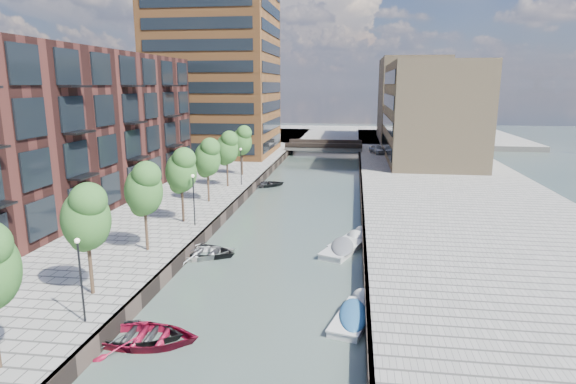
% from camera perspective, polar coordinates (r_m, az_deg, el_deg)
% --- Properties ---
extents(water, '(300.00, 300.00, 0.00)m').
position_cam_1_polar(water, '(52.95, 2.08, -0.41)').
color(water, '#38473F').
rests_on(water, ground).
extents(quay_left, '(60.00, 140.00, 1.00)m').
position_cam_1_polar(quay_left, '(66.79, -30.34, 1.02)').
color(quay_left, gray).
rests_on(quay_left, ground).
extents(quay_right, '(20.00, 140.00, 1.00)m').
position_cam_1_polar(quay_right, '(53.69, 19.33, -0.40)').
color(quay_right, gray).
rests_on(quay_right, ground).
extents(quay_wall_left, '(0.25, 140.00, 1.00)m').
position_cam_1_polar(quay_wall_left, '(53.78, -4.39, 0.31)').
color(quay_wall_left, '#332823').
rests_on(quay_wall_left, ground).
extents(quay_wall_right, '(0.25, 140.00, 1.00)m').
position_cam_1_polar(quay_wall_right, '(52.60, 8.71, -0.08)').
color(quay_wall_right, '#332823').
rests_on(quay_wall_right, ground).
extents(far_closure, '(80.00, 40.00, 1.00)m').
position_cam_1_polar(far_closure, '(112.03, 5.24, 6.71)').
color(far_closure, gray).
rests_on(far_closure, ground).
extents(apartment_block, '(8.00, 38.00, 14.00)m').
position_cam_1_polar(apartment_block, '(48.55, -23.55, 6.93)').
color(apartment_block, '#331713').
rests_on(apartment_block, quay_left).
extents(tower, '(18.00, 18.00, 30.00)m').
position_cam_1_polar(tower, '(79.59, -8.61, 15.42)').
color(tower, brown).
rests_on(tower, quay_left).
extents(tan_block_near, '(12.00, 25.00, 14.00)m').
position_cam_1_polar(tan_block_near, '(74.23, 16.48, 9.08)').
color(tan_block_near, '#99805D').
rests_on(tan_block_near, quay_right).
extents(tan_block_far, '(12.00, 20.00, 16.00)m').
position_cam_1_polar(tan_block_far, '(99.96, 14.35, 10.56)').
color(tan_block_far, '#99805D').
rests_on(tan_block_far, quay_right).
extents(bridge, '(13.00, 6.00, 1.30)m').
position_cam_1_polar(bridge, '(84.15, 4.32, 5.39)').
color(bridge, gray).
rests_on(bridge, ground).
extents(tree_1, '(2.50, 2.50, 5.95)m').
position_cam_1_polar(tree_1, '(27.01, -22.85, -2.60)').
color(tree_1, '#382619').
rests_on(tree_1, quay_left).
extents(tree_2, '(2.50, 2.50, 5.95)m').
position_cam_1_polar(tree_2, '(33.03, -16.74, 0.50)').
color(tree_2, '#382619').
rests_on(tree_2, quay_left).
extents(tree_3, '(2.50, 2.50, 5.95)m').
position_cam_1_polar(tree_3, '(39.38, -12.56, 2.63)').
color(tree_3, '#382619').
rests_on(tree_3, quay_left).
extents(tree_4, '(2.50, 2.50, 5.95)m').
position_cam_1_polar(tree_4, '(45.92, -9.55, 4.15)').
color(tree_4, '#382619').
rests_on(tree_4, quay_left).
extents(tree_5, '(2.50, 2.50, 5.95)m').
position_cam_1_polar(tree_5, '(52.57, -7.28, 5.28)').
color(tree_5, '#382619').
rests_on(tree_5, quay_left).
extents(tree_6, '(2.50, 2.50, 5.95)m').
position_cam_1_polar(tree_6, '(59.31, -5.52, 6.15)').
color(tree_6, '#382619').
rests_on(tree_6, quay_left).
extents(lamp_0, '(0.24, 0.24, 4.12)m').
position_cam_1_polar(lamp_0, '(24.45, -23.41, -8.62)').
color(lamp_0, black).
rests_on(lamp_0, quay_left).
extents(lamp_1, '(0.24, 0.24, 4.12)m').
position_cam_1_polar(lamp_1, '(38.37, -11.13, -0.30)').
color(lamp_1, black).
rests_on(lamp_1, quay_left).
extents(lamp_2, '(0.24, 0.24, 4.12)m').
position_cam_1_polar(lamp_2, '(53.47, -5.60, 3.50)').
color(lamp_2, black).
rests_on(lamp_2, quay_left).
extents(sloop_0, '(4.89, 3.58, 0.99)m').
position_cam_1_polar(sloop_0, '(25.24, -17.64, -16.25)').
color(sloop_0, black).
rests_on(sloop_0, ground).
extents(sloop_1, '(5.69, 4.50, 1.06)m').
position_cam_1_polar(sloop_1, '(35.27, -10.13, -7.36)').
color(sloop_1, black).
rests_on(sloop_1, ground).
extents(sloop_2, '(5.39, 4.02, 1.07)m').
position_cam_1_polar(sloop_2, '(24.76, -16.52, -16.77)').
color(sloop_2, maroon).
rests_on(sloop_2, ground).
extents(sloop_3, '(6.07, 5.28, 1.05)m').
position_cam_1_polar(sloop_3, '(34.88, -10.35, -7.61)').
color(sloop_3, silver).
rests_on(sloop_3, ground).
extents(sloop_4, '(6.06, 5.33, 1.04)m').
position_cam_1_polar(sloop_4, '(57.67, -2.84, 0.66)').
color(sloop_4, black).
rests_on(sloop_4, ground).
extents(motorboat_2, '(3.42, 4.95, 1.57)m').
position_cam_1_polar(motorboat_2, '(37.65, 7.73, -5.83)').
color(motorboat_2, beige).
rests_on(motorboat_2, ground).
extents(motorboat_3, '(2.67, 4.82, 1.52)m').
position_cam_1_polar(motorboat_3, '(26.15, 7.97, -14.22)').
color(motorboat_3, silver).
rests_on(motorboat_3, ground).
extents(motorboat_4, '(3.48, 5.43, 1.71)m').
position_cam_1_polar(motorboat_4, '(35.87, 6.75, -6.55)').
color(motorboat_4, '#B3B4B2').
rests_on(motorboat_4, ground).
extents(car, '(3.01, 4.42, 1.40)m').
position_cam_1_polar(car, '(79.39, 10.55, 5.00)').
color(car, '#B5B8BA').
rests_on(car, quay_right).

